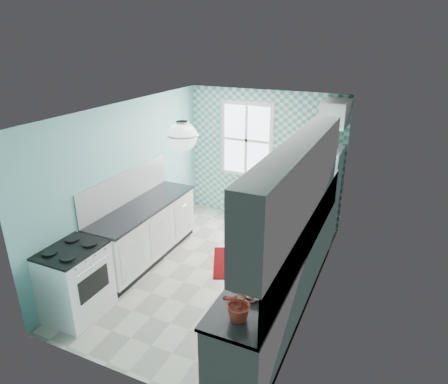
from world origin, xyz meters
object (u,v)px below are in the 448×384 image
at_px(microwave, 321,140).
at_px(sink, 304,218).
at_px(ceiling_light, 183,136).
at_px(potted_plant, 240,302).
at_px(stove, 75,281).
at_px(fridge, 316,194).
at_px(fruit_bowl, 255,293).

bearing_deg(microwave, sink, 97.98).
xyz_separation_m(ceiling_light, microwave, (1.11, 2.59, -0.53)).
bearing_deg(sink, potted_plant, -93.40).
xyz_separation_m(stove, potted_plant, (2.40, -0.31, 0.64)).
relative_size(ceiling_light, potted_plant, 0.93).
height_order(fridge, stove, fridge).
relative_size(potted_plant, microwave, 0.72).
bearing_deg(potted_plant, ceiling_light, 137.34).
xyz_separation_m(fridge, sink, (0.09, -1.27, 0.11)).
distance_m(ceiling_light, potted_plant, 2.02).
relative_size(fridge, fruit_bowl, 5.72).
height_order(sink, microwave, microwave).
xyz_separation_m(fridge, microwave, (0.00, 0.00, 0.97)).
relative_size(ceiling_light, microwave, 0.67).
relative_size(stove, potted_plant, 2.51).
distance_m(potted_plant, microwave, 3.76).
height_order(ceiling_light, potted_plant, ceiling_light).
xyz_separation_m(stove, sink, (2.40, 2.12, 0.44)).
bearing_deg(microwave, stove, 59.50).
relative_size(fruit_bowl, microwave, 0.55).
bearing_deg(stove, potted_plant, -9.57).
bearing_deg(microwave, ceiling_light, 70.57).
bearing_deg(sink, stove, -141.86).
relative_size(sink, microwave, 1.01).
relative_size(ceiling_light, fridge, 0.21).
bearing_deg(ceiling_light, potted_plant, -42.66).
relative_size(fridge, stove, 1.75).
bearing_deg(fridge, potted_plant, -86.20).
bearing_deg(potted_plant, fridge, 91.40).
height_order(ceiling_light, fruit_bowl, ceiling_light).
bearing_deg(sink, ceiling_light, -135.60).
distance_m(fridge, potted_plant, 3.71).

